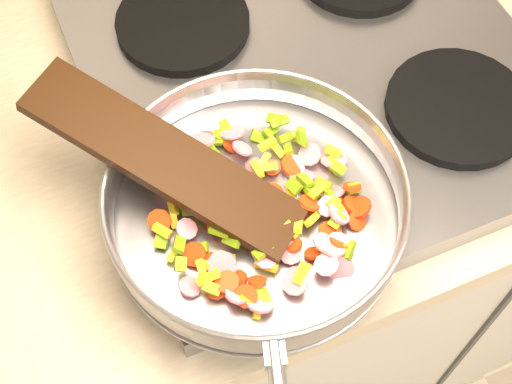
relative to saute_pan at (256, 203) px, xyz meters
name	(u,v)px	position (x,y,z in m)	size (l,w,h in m)	color
cooktop	(313,77)	(0.17, 0.19, -0.07)	(0.60, 0.60, 0.04)	#939399
grate_fl	(261,178)	(0.03, 0.05, -0.04)	(0.19, 0.19, 0.02)	black
grate_fr	(458,107)	(0.31, 0.05, -0.04)	(0.19, 0.19, 0.02)	black
grate_bl	(183,23)	(0.03, 0.33, -0.04)	(0.19, 0.19, 0.02)	black
saute_pan	(256,203)	(0.00, 0.00, 0.00)	(0.39, 0.54, 0.06)	#9E9EA5
vegetable_heap	(261,210)	(0.00, 0.00, -0.01)	(0.26, 0.26, 0.05)	#699612
wooden_spatula	(164,159)	(-0.08, 0.08, 0.03)	(0.34, 0.08, 0.02)	black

